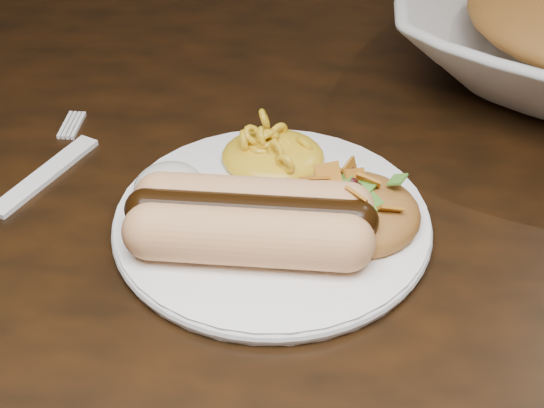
{
  "coord_description": "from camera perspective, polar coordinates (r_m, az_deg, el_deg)",
  "views": [
    {
      "loc": [
        0.02,
        -0.5,
        1.1
      ],
      "look_at": [
        -0.02,
        -0.08,
        0.77
      ],
      "focal_mm": 55.0,
      "sensor_mm": 36.0,
      "label": 1
    }
  ],
  "objects": [
    {
      "name": "table",
      "position": [
        0.67,
        2.31,
        -3.25
      ],
      "size": [
        1.6,
        0.9,
        0.75
      ],
      "color": "black",
      "rests_on": "floor"
    },
    {
      "name": "mac_and_cheese",
      "position": [
        0.58,
        0.06,
        4.06
      ],
      "size": [
        0.08,
        0.08,
        0.03
      ],
      "primitive_type": "ellipsoid",
      "rotation": [
        0.0,
        0.0,
        0.2
      ],
      "color": "gold",
      "rests_on": "plate"
    },
    {
      "name": "taco_salad",
      "position": [
        0.53,
        5.65,
        0.08
      ],
      "size": [
        0.09,
        0.08,
        0.04
      ],
      "rotation": [
        0.0,
        0.0,
        0.13
      ],
      "color": "#D64621",
      "rests_on": "plate"
    },
    {
      "name": "hotdog",
      "position": [
        0.51,
        -1.47,
        -1.04
      ],
      "size": [
        0.13,
        0.07,
        0.04
      ],
      "rotation": [
        0.0,
        0.0,
        0.0
      ],
      "color": "#EEA16D",
      "rests_on": "plate"
    },
    {
      "name": "sour_cream",
      "position": [
        0.55,
        -7.08,
        1.61
      ],
      "size": [
        0.06,
        0.06,
        0.03
      ],
      "primitive_type": "ellipsoid",
      "rotation": [
        0.0,
        0.0,
        0.38
      ],
      "color": "silver",
      "rests_on": "plate"
    },
    {
      "name": "plate",
      "position": [
        0.54,
        -0.0,
        -1.27
      ],
      "size": [
        0.26,
        0.26,
        0.01
      ],
      "primitive_type": "cylinder",
      "rotation": [
        0.0,
        0.0,
        -0.32
      ],
      "color": "white",
      "rests_on": "table"
    },
    {
      "name": "fork",
      "position": [
        0.61,
        -15.26,
        1.93
      ],
      "size": [
        0.08,
        0.14,
        0.0
      ],
      "primitive_type": "cube",
      "rotation": [
        0.0,
        0.0,
        -0.41
      ],
      "color": "white",
      "rests_on": "table"
    }
  ]
}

